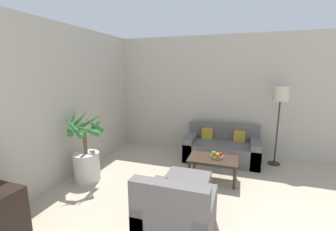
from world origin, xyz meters
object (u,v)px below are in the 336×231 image
orange_fruit (218,155)px  sofa_loveseat (222,148)px  apple_green (214,153)px  armchair (176,215)px  ottoman (188,187)px  apple_red (220,154)px  coffee_table (213,161)px  floor_lamp (280,99)px  fruit_bowl (217,157)px  potted_palm (86,156)px

orange_fruit → sofa_loveseat: bearing=90.7°
apple_green → armchair: 1.59m
ottoman → orange_fruit: bearing=64.2°
apple_red → ottoman: (-0.39, -0.81, -0.29)m
orange_fruit → apple_green: bearing=145.6°
apple_red → apple_green: (-0.11, -0.02, 0.01)m
coffee_table → apple_red: (0.11, 0.05, 0.14)m
floor_lamp → fruit_bowl: 1.77m
sofa_loveseat → fruit_bowl: size_ratio=7.27×
fruit_bowl → apple_green: 0.08m
floor_lamp → armchair: 3.15m
orange_fruit → potted_palm: bearing=-162.5°
coffee_table → apple_red: bearing=22.1°
fruit_bowl → orange_fruit: (0.02, -0.06, 0.06)m
potted_palm → apple_green: size_ratio=15.48×
potted_palm → ottoman: potted_palm is taller
apple_red → orange_fruit: 0.08m
potted_palm → ottoman: size_ratio=1.99×
sofa_loveseat → fruit_bowl: (-0.00, -0.96, 0.17)m
apple_red → armchair: size_ratio=0.08×
fruit_bowl → orange_fruit: bearing=-75.1°
apple_red → orange_fruit: orange_fruit is taller
sofa_loveseat → apple_green: sofa_loveseat is taller
potted_palm → orange_fruit: 2.29m
apple_red → ottoman: apple_red is taller
apple_red → armchair: armchair is taller
sofa_loveseat → orange_fruit: bearing=-89.3°
potted_palm → ottoman: 1.85m
potted_palm → sofa_loveseat: size_ratio=0.82×
floor_lamp → armchair: bearing=-117.5°
sofa_loveseat → ottoman: bearing=-101.0°
fruit_bowl → armchair: size_ratio=0.25×
floor_lamp → apple_red: bearing=-134.5°
armchair → sofa_loveseat: bearing=83.4°
apple_green → floor_lamp: bearing=43.2°
potted_palm → floor_lamp: bearing=29.0°
sofa_loveseat → armchair: bearing=-96.6°
orange_fruit → armchair: (-0.31, -1.51, -0.22)m
apple_red → sofa_loveseat: bearing=93.0°
potted_palm → floor_lamp: size_ratio=0.79×
floor_lamp → ottoman: floor_lamp is taller
fruit_bowl → armchair: (-0.29, -1.57, -0.16)m
sofa_loveseat → floor_lamp: bearing=4.7°
apple_red → ottoman: size_ratio=0.11×
potted_palm → fruit_bowl: bearing=19.1°
potted_palm → armchair: potted_palm is taller
sofa_loveseat → ottoman: sofa_loveseat is taller
coffee_table → armchair: bearing=-98.5°
apple_green → potted_palm: bearing=-160.7°
coffee_table → ottoman: bearing=-110.1°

